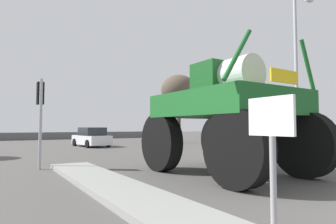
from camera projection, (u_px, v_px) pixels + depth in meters
The scene contains 10 objects.
ground_plane at pixel (100, 150), 19.53m from camera, with size 120.00×120.00×0.00m, color #4C4947.
median_island at pixel (121, 190), 6.61m from camera, with size 1.37×10.36×0.15m, color gray.
lane_arrow_sign at pixel (272, 145), 3.16m from camera, with size 0.07×0.60×1.74m.
oversize_sprayer at pixel (227, 114), 9.43m from camera, with size 3.95×5.70×4.22m.
sedan_ahead at pixel (91, 138), 22.60m from camera, with size 2.22×4.26×1.52m.
traffic_signal_near_left at pixel (40, 103), 10.61m from camera, with size 0.24×0.54×3.33m.
traffic_signal_near_right at pixel (235, 106), 15.91m from camera, with size 0.24×0.54×3.76m.
streetlight_near_right at pixel (297, 64), 15.82m from camera, with size 1.74×0.24×9.27m.
bare_tree_right at pixel (179, 90), 28.03m from camera, with size 3.49×3.49×6.69m.
roadside_barrier at pixel (52, 136), 35.07m from camera, with size 29.97×0.24×0.90m, color #59595B.
Camera 1 is at (-6.40, -1.15, 1.55)m, focal length 30.43 mm.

